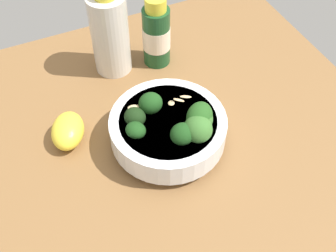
% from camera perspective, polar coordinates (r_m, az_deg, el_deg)
% --- Properties ---
extents(ground_plane, '(0.64, 0.64, 0.03)m').
position_cam_1_polar(ground_plane, '(0.70, 2.20, -0.69)').
color(ground_plane, brown).
extents(bowl_of_broccoli, '(0.18, 0.18, 0.10)m').
position_cam_1_polar(bowl_of_broccoli, '(0.63, 0.31, -0.19)').
color(bowl_of_broccoli, white).
rests_on(bowl_of_broccoli, ground_plane).
extents(lemon_wedge, '(0.07, 0.09, 0.04)m').
position_cam_1_polar(lemon_wedge, '(0.67, -13.47, -0.63)').
color(lemon_wedge, yellow).
rests_on(lemon_wedge, ground_plane).
extents(bottle_tall, '(0.05, 0.05, 0.13)m').
position_cam_1_polar(bottle_tall, '(0.76, -1.59, 12.35)').
color(bottle_tall, '#194723').
rests_on(bottle_tall, ground_plane).
extents(bottle_short, '(0.07, 0.07, 0.17)m').
position_cam_1_polar(bottle_short, '(0.74, -7.91, 12.44)').
color(bottle_short, beige).
rests_on(bottle_short, ground_plane).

